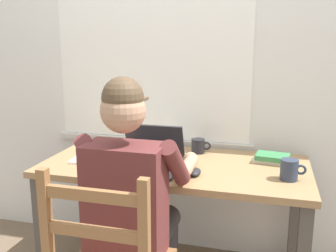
{
  "coord_description": "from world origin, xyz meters",
  "views": [
    {
      "loc": [
        0.49,
        -1.97,
        1.4
      ],
      "look_at": [
        -0.03,
        -0.05,
        0.95
      ],
      "focal_mm": 41.01,
      "sensor_mm": 36.0,
      "label": 1
    }
  ],
  "objects_px": {
    "seated_person": "(134,197)",
    "coffee_mug_spare": "(199,146)",
    "laptop": "(149,158)",
    "computer_mouse": "(195,172)",
    "desk": "(175,180)",
    "coffee_mug_white": "(144,146)",
    "book_stack_main": "(272,158)",
    "coffee_mug_dark": "(290,170)"
  },
  "relations": [
    {
      "from": "seated_person",
      "to": "coffee_mug_spare",
      "type": "bearing_deg",
      "value": 74.53
    },
    {
      "from": "laptop",
      "to": "computer_mouse",
      "type": "distance_m",
      "value": 0.26
    },
    {
      "from": "seated_person",
      "to": "coffee_mug_spare",
      "type": "relative_size",
      "value": 10.59
    },
    {
      "from": "desk",
      "to": "coffee_mug_white",
      "type": "bearing_deg",
      "value": 152.79
    },
    {
      "from": "seated_person",
      "to": "coffee_mug_spare",
      "type": "distance_m",
      "value": 0.68
    },
    {
      "from": "coffee_mug_spare",
      "to": "book_stack_main",
      "type": "relative_size",
      "value": 0.58
    },
    {
      "from": "desk",
      "to": "coffee_mug_spare",
      "type": "bearing_deg",
      "value": 68.34
    },
    {
      "from": "laptop",
      "to": "seated_person",
      "type": "bearing_deg",
      "value": -85.74
    },
    {
      "from": "book_stack_main",
      "to": "coffee_mug_dark",
      "type": "bearing_deg",
      "value": -72.29
    },
    {
      "from": "computer_mouse",
      "to": "coffee_mug_white",
      "type": "distance_m",
      "value": 0.46
    },
    {
      "from": "desk",
      "to": "computer_mouse",
      "type": "distance_m",
      "value": 0.25
    },
    {
      "from": "desk",
      "to": "coffee_mug_dark",
      "type": "xyz_separation_m",
      "value": [
        0.6,
        -0.11,
        0.15
      ]
    },
    {
      "from": "desk",
      "to": "coffee_mug_spare",
      "type": "relative_size",
      "value": 12.26
    },
    {
      "from": "computer_mouse",
      "to": "coffee_mug_spare",
      "type": "bearing_deg",
      "value": 97.98
    },
    {
      "from": "seated_person",
      "to": "computer_mouse",
      "type": "bearing_deg",
      "value": 47.52
    },
    {
      "from": "laptop",
      "to": "coffee_mug_spare",
      "type": "xyz_separation_m",
      "value": [
        0.2,
        0.34,
        -0.01
      ]
    },
    {
      "from": "desk",
      "to": "coffee_mug_spare",
      "type": "height_order",
      "value": "coffee_mug_spare"
    },
    {
      "from": "desk",
      "to": "laptop",
      "type": "distance_m",
      "value": 0.22
    },
    {
      "from": "computer_mouse",
      "to": "coffee_mug_dark",
      "type": "bearing_deg",
      "value": 6.75
    },
    {
      "from": "coffee_mug_dark",
      "to": "coffee_mug_spare",
      "type": "height_order",
      "value": "coffee_mug_dark"
    },
    {
      "from": "seated_person",
      "to": "computer_mouse",
      "type": "distance_m",
      "value": 0.35
    },
    {
      "from": "desk",
      "to": "laptop",
      "type": "bearing_deg",
      "value": -135.0
    },
    {
      "from": "book_stack_main",
      "to": "coffee_mug_white",
      "type": "bearing_deg",
      "value": -177.23
    },
    {
      "from": "coffee_mug_white",
      "to": "book_stack_main",
      "type": "bearing_deg",
      "value": 2.77
    },
    {
      "from": "laptop",
      "to": "book_stack_main",
      "type": "bearing_deg",
      "value": 22.34
    },
    {
      "from": "coffee_mug_spare",
      "to": "computer_mouse",
      "type": "bearing_deg",
      "value": -82.02
    },
    {
      "from": "coffee_mug_white",
      "to": "coffee_mug_spare",
      "type": "distance_m",
      "value": 0.33
    },
    {
      "from": "coffee_mug_white",
      "to": "coffee_mug_dark",
      "type": "bearing_deg",
      "value": -15.23
    },
    {
      "from": "laptop",
      "to": "coffee_mug_white",
      "type": "height_order",
      "value": "laptop"
    },
    {
      "from": "desk",
      "to": "seated_person",
      "type": "xyz_separation_m",
      "value": [
        -0.09,
        -0.42,
        0.06
      ]
    },
    {
      "from": "laptop",
      "to": "coffee_mug_dark",
      "type": "height_order",
      "value": "laptop"
    },
    {
      "from": "desk",
      "to": "computer_mouse",
      "type": "height_order",
      "value": "computer_mouse"
    },
    {
      "from": "computer_mouse",
      "to": "coffee_mug_white",
      "type": "height_order",
      "value": "coffee_mug_white"
    },
    {
      "from": "seated_person",
      "to": "coffee_mug_white",
      "type": "bearing_deg",
      "value": 103.49
    },
    {
      "from": "computer_mouse",
      "to": "book_stack_main",
      "type": "relative_size",
      "value": 0.49
    },
    {
      "from": "seated_person",
      "to": "coffee_mug_spare",
      "type": "xyz_separation_m",
      "value": [
        0.18,
        0.65,
        0.08
      ]
    },
    {
      "from": "laptop",
      "to": "coffee_mug_spare",
      "type": "relative_size",
      "value": 2.79
    },
    {
      "from": "coffee_mug_dark",
      "to": "computer_mouse",
      "type": "bearing_deg",
      "value": -173.25
    },
    {
      "from": "coffee_mug_dark",
      "to": "coffee_mug_spare",
      "type": "distance_m",
      "value": 0.61
    },
    {
      "from": "coffee_mug_white",
      "to": "coffee_mug_dark",
      "type": "relative_size",
      "value": 0.91
    },
    {
      "from": "computer_mouse",
      "to": "coffee_mug_white",
      "type": "bearing_deg",
      "value": 142.56
    },
    {
      "from": "computer_mouse",
      "to": "coffee_mug_white",
      "type": "xyz_separation_m",
      "value": [
        -0.36,
        0.28,
        0.03
      ]
    }
  ]
}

